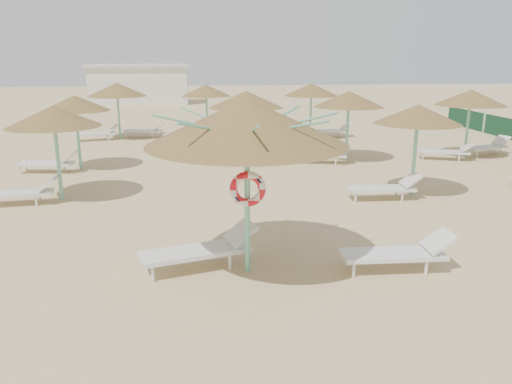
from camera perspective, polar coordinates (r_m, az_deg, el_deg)
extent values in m
plane|color=tan|center=(9.96, 0.82, -8.35)|extent=(120.00, 120.00, 0.00)
cylinder|color=#70C3A1|center=(9.24, -1.00, -1.21)|extent=(0.11, 0.11, 2.74)
cone|color=olive|center=(8.93, -1.05, 8.02)|extent=(3.66, 3.66, 0.82)
cylinder|color=#70C3A1|center=(8.97, -1.04, 6.28)|extent=(0.20, 0.20, 0.12)
cylinder|color=#70C3A1|center=(9.05, 4.31, 7.83)|extent=(1.65, 0.04, 0.41)
cylinder|color=#70C3A1|center=(9.59, 2.18, 8.29)|extent=(1.20, 1.20, 0.41)
cylinder|color=#70C3A1|center=(9.76, -1.53, 8.42)|extent=(0.04, 1.65, 0.41)
cylinder|color=#70C3A1|center=(9.48, -5.01, 8.16)|extent=(1.20, 1.20, 0.41)
cylinder|color=#70C3A1|center=(8.89, -6.50, 7.64)|extent=(1.65, 0.04, 0.41)
cylinder|color=#70C3A1|center=(8.31, -4.76, 7.14)|extent=(1.20, 1.20, 0.41)
cylinder|color=#70C3A1|center=(8.10, -0.46, 6.99)|extent=(0.04, 1.65, 0.41)
cylinder|color=#70C3A1|center=(8.43, 3.41, 7.29)|extent=(1.20, 1.20, 0.41)
torus|color=red|center=(9.07, -0.95, 0.34)|extent=(0.67, 0.15, 0.67)
cylinder|color=silver|center=(9.39, -11.73, -9.19)|extent=(0.07, 0.07, 0.31)
cylinder|color=silver|center=(9.89, -12.34, -7.93)|extent=(0.07, 0.07, 0.31)
cylinder|color=silver|center=(9.73, -3.00, -7.98)|extent=(0.07, 0.07, 0.31)
cylinder|color=silver|center=(10.21, -4.04, -6.83)|extent=(0.07, 0.07, 0.31)
cube|color=silver|center=(9.73, -6.96, -6.80)|extent=(2.21, 1.23, 0.09)
cube|color=silver|center=(9.90, -1.76, -4.64)|extent=(0.70, 0.78, 0.40)
cylinder|color=silver|center=(9.56, 11.11, -8.78)|extent=(0.06, 0.06, 0.29)
cylinder|color=silver|center=(10.01, 10.32, -7.59)|extent=(0.06, 0.06, 0.29)
cylinder|color=silver|center=(10.01, 18.88, -8.21)|extent=(0.06, 0.06, 0.29)
cylinder|color=silver|center=(10.45, 17.78, -7.11)|extent=(0.06, 0.06, 0.29)
cube|color=silver|center=(9.96, 15.38, -6.89)|extent=(1.98, 0.71, 0.08)
cube|color=silver|center=(10.20, 20.13, -5.27)|extent=(0.52, 0.64, 0.38)
cylinder|color=#70C3A1|center=(15.12, -21.68, 3.39)|extent=(0.11, 0.11, 2.30)
cone|color=olive|center=(14.93, -22.15, 8.03)|extent=(2.56, 2.56, 0.58)
cylinder|color=#70C3A1|center=(14.96, -22.06, 7.14)|extent=(0.20, 0.20, 0.12)
cylinder|color=silver|center=(14.94, -23.81, -0.97)|extent=(0.06, 0.06, 0.28)
cylinder|color=silver|center=(15.41, -23.47, -0.45)|extent=(0.06, 0.06, 0.28)
cube|color=silver|center=(15.25, -25.73, -0.17)|extent=(1.95, 0.81, 0.08)
cube|color=silver|center=(15.01, -22.69, 0.90)|extent=(0.54, 0.65, 0.36)
cylinder|color=#70C3A1|center=(19.01, -19.66, 5.85)|extent=(0.11, 0.11, 2.30)
cone|color=olive|center=(18.87, -20.00, 9.53)|extent=(2.40, 2.40, 0.54)
cylinder|color=#70C3A1|center=(18.89, -19.94, 8.84)|extent=(0.20, 0.20, 0.12)
cylinder|color=silver|center=(19.20, -25.35, 2.27)|extent=(0.06, 0.06, 0.28)
cylinder|color=silver|center=(19.64, -24.74, 2.60)|extent=(0.06, 0.06, 0.28)
cylinder|color=silver|center=(18.65, -21.60, 2.33)|extent=(0.06, 0.06, 0.28)
cylinder|color=silver|center=(19.11, -21.06, 2.67)|extent=(0.06, 0.06, 0.28)
cube|color=silver|center=(19.05, -22.92, 3.00)|extent=(1.96, 0.84, 0.08)
cube|color=silver|center=(18.69, -20.59, 3.77)|extent=(0.55, 0.65, 0.36)
cylinder|color=#70C3A1|center=(25.62, -15.42, 8.44)|extent=(0.11, 0.11, 2.30)
cone|color=olive|center=(25.52, -15.62, 11.22)|extent=(2.87, 2.87, 0.65)
cylinder|color=#70C3A1|center=(25.53, -15.58, 10.67)|extent=(0.20, 0.20, 0.12)
cylinder|color=silver|center=(25.28, -19.61, 5.70)|extent=(0.06, 0.06, 0.28)
cylinder|color=silver|center=(25.78, -19.65, 5.87)|extent=(0.06, 0.06, 0.28)
cylinder|color=silver|center=(25.34, -16.55, 5.98)|extent=(0.06, 0.06, 0.28)
cylinder|color=silver|center=(25.84, -16.65, 6.14)|extent=(0.06, 0.06, 0.28)
cube|color=silver|center=(25.53, -17.87, 6.35)|extent=(1.99, 1.07, 0.08)
cube|color=silver|center=(25.55, -16.00, 7.05)|extent=(0.62, 0.70, 0.36)
cylinder|color=silver|center=(25.97, -14.60, 6.33)|extent=(0.06, 0.06, 0.28)
cylinder|color=silver|center=(26.43, -14.20, 6.51)|extent=(0.06, 0.06, 0.28)
cylinder|color=silver|center=(25.49, -11.77, 6.34)|extent=(0.06, 0.06, 0.28)
cylinder|color=silver|center=(25.96, -11.41, 6.52)|extent=(0.06, 0.06, 0.28)
cube|color=silver|center=(25.88, -12.77, 6.82)|extent=(1.99, 1.07, 0.08)
cube|color=silver|center=(25.57, -11.00, 7.36)|extent=(0.62, 0.70, 0.36)
cylinder|color=#70C3A1|center=(19.28, -1.14, 6.86)|extent=(0.11, 0.11, 2.30)
cone|color=olive|center=(19.13, -1.16, 10.55)|extent=(2.81, 2.81, 0.63)
cylinder|color=#70C3A1|center=(19.15, -1.15, 9.82)|extent=(0.20, 0.20, 0.12)
cylinder|color=silver|center=(18.97, -6.85, 3.51)|extent=(0.06, 0.06, 0.28)
cylinder|color=silver|center=(19.43, -6.43, 3.81)|extent=(0.06, 0.06, 0.28)
cylinder|color=silver|center=(18.63, -2.86, 3.38)|extent=(0.06, 0.06, 0.28)
cylinder|color=silver|center=(19.10, -2.53, 3.69)|extent=(0.06, 0.06, 0.28)
cube|color=silver|center=(18.95, -4.33, 4.13)|extent=(2.00, 1.13, 0.08)
cube|color=silver|center=(18.72, -1.81, 4.77)|extent=(0.64, 0.71, 0.36)
cylinder|color=#70C3A1|center=(24.42, -5.64, 8.60)|extent=(0.11, 0.11, 2.30)
cone|color=olive|center=(24.31, -5.72, 11.48)|extent=(2.38, 2.38, 0.54)
cylinder|color=#70C3A1|center=(24.32, -5.70, 10.94)|extent=(0.20, 0.20, 0.12)
cylinder|color=silver|center=(24.20, -10.17, 5.95)|extent=(0.06, 0.06, 0.28)
cylinder|color=silver|center=(24.66, -9.78, 6.15)|extent=(0.06, 0.06, 0.28)
cylinder|color=silver|center=(23.77, -7.10, 5.91)|extent=(0.06, 0.06, 0.28)
cylinder|color=silver|center=(24.24, -6.75, 6.10)|extent=(0.06, 0.06, 0.28)
cube|color=silver|center=(24.14, -8.20, 6.45)|extent=(2.00, 1.14, 0.08)
cube|color=silver|center=(23.85, -6.26, 6.99)|extent=(0.64, 0.71, 0.36)
cylinder|color=silver|center=(24.40, -4.61, 6.22)|extent=(0.06, 0.06, 0.28)
cylinder|color=silver|center=(24.87, -4.99, 6.39)|extent=(0.06, 0.06, 0.28)
cylinder|color=silver|center=(24.86, -1.65, 6.44)|extent=(0.06, 0.06, 0.28)
cylinder|color=silver|center=(25.32, -2.07, 6.60)|extent=(0.06, 0.06, 0.28)
cube|color=silver|center=(24.87, -3.05, 6.84)|extent=(2.00, 1.14, 0.08)
cube|color=silver|center=(25.14, -1.23, 7.51)|extent=(0.64, 0.71, 0.36)
cylinder|color=#70C3A1|center=(15.28, 17.65, 3.88)|extent=(0.11, 0.11, 2.30)
cone|color=olive|center=(15.09, 18.03, 8.46)|extent=(2.45, 2.45, 0.55)
cylinder|color=#70C3A1|center=(15.12, 17.96, 7.59)|extent=(0.20, 0.20, 0.12)
cylinder|color=silver|center=(14.26, 11.32, -0.66)|extent=(0.06, 0.06, 0.28)
cylinder|color=silver|center=(14.72, 10.79, -0.13)|extent=(0.06, 0.06, 0.28)
cylinder|color=silver|center=(14.69, 16.39, -0.52)|extent=(0.06, 0.06, 0.28)
cylinder|color=silver|center=(15.14, 15.72, 0.00)|extent=(0.06, 0.06, 0.28)
cube|color=silver|center=(14.68, 14.09, 0.36)|extent=(1.92, 0.67, 0.08)
cube|color=silver|center=(14.92, 17.24, 1.32)|extent=(0.50, 0.61, 0.36)
cylinder|color=#70C3A1|center=(19.79, 10.39, 6.83)|extent=(0.11, 0.11, 2.30)
cone|color=olive|center=(19.64, 10.56, 10.41)|extent=(2.67, 2.67, 0.60)
cylinder|color=#70C3A1|center=(19.67, 10.53, 9.71)|extent=(0.20, 0.20, 0.12)
cylinder|color=silver|center=(19.07, 5.03, 3.63)|extent=(0.06, 0.06, 0.28)
cylinder|color=silver|center=(19.56, 5.11, 3.92)|extent=(0.06, 0.06, 0.28)
cylinder|color=silver|center=(19.05, 9.09, 3.48)|extent=(0.06, 0.06, 0.28)
cylinder|color=silver|center=(19.54, 9.08, 3.78)|extent=(0.06, 0.06, 0.28)
cube|color=silver|center=(19.25, 7.47, 4.21)|extent=(2.00, 1.08, 0.08)
cube|color=silver|center=(19.22, 10.03, 4.82)|extent=(0.62, 0.70, 0.36)
cylinder|color=#70C3A1|center=(24.87, 6.25, 8.70)|extent=(0.11, 0.11, 2.30)
cone|color=olive|center=(24.76, 6.34, 11.55)|extent=(2.66, 2.66, 0.60)
cylinder|color=#70C3A1|center=(24.78, 6.32, 11.00)|extent=(0.20, 0.20, 0.12)
cylinder|color=silver|center=(24.08, 2.02, 6.14)|extent=(0.06, 0.06, 0.28)
cylinder|color=silver|center=(24.58, 1.93, 6.33)|extent=(0.06, 0.06, 0.28)
cylinder|color=silver|center=(24.22, 5.22, 6.14)|extent=(0.06, 0.06, 0.28)
cylinder|color=silver|center=(24.71, 5.07, 6.33)|extent=(0.06, 0.06, 0.28)
cube|color=silver|center=(24.37, 3.86, 6.65)|extent=(1.94, 0.76, 0.08)
cube|color=silver|center=(24.45, 5.87, 7.20)|extent=(0.53, 0.63, 0.36)
cylinder|color=silver|center=(25.07, 6.91, 6.41)|extent=(0.06, 0.06, 0.28)
cylinder|color=silver|center=(25.54, 6.57, 6.58)|extent=(0.06, 0.06, 0.28)
cylinder|color=silver|center=(25.51, 9.82, 6.45)|extent=(0.06, 0.06, 0.28)
cylinder|color=silver|center=(25.98, 9.44, 6.62)|extent=(0.06, 0.06, 0.28)
cube|color=silver|center=(25.53, 8.48, 6.92)|extent=(1.94, 0.76, 0.08)
cube|color=silver|center=(25.79, 10.30, 7.46)|extent=(0.53, 0.63, 0.36)
cylinder|color=#70C3A1|center=(21.83, 22.99, 6.66)|extent=(0.11, 0.11, 2.30)
cone|color=olive|center=(21.71, 23.34, 9.89)|extent=(2.73, 2.73, 0.62)
cylinder|color=#70C3A1|center=(21.72, 23.27, 9.26)|extent=(0.20, 0.20, 0.12)
cylinder|color=silver|center=(20.78, 18.53, 3.86)|extent=(0.06, 0.06, 0.28)
cylinder|color=silver|center=(21.27, 18.41, 4.12)|extent=(0.06, 0.06, 0.28)
cylinder|color=silver|center=(20.97, 22.20, 3.61)|extent=(0.06, 0.06, 0.28)
cylinder|color=silver|center=(21.45, 22.00, 3.88)|extent=(0.06, 0.06, 0.28)
cube|color=silver|center=(21.09, 20.67, 4.33)|extent=(2.00, 1.21, 0.08)
cube|color=silver|center=(21.19, 23.01, 4.80)|extent=(0.66, 0.73, 0.36)
cylinder|color=silver|center=(22.03, 23.94, 3.95)|extent=(0.06, 0.06, 0.28)
cylinder|color=silver|center=(22.35, 22.98, 4.20)|extent=(0.06, 0.06, 0.28)
cylinder|color=silver|center=(23.07, 26.13, 4.16)|extent=(0.06, 0.06, 0.28)
cylinder|color=silver|center=(23.37, 25.18, 4.40)|extent=(0.06, 0.06, 0.28)
cube|color=silver|center=(22.77, 24.83, 4.64)|extent=(2.00, 1.21, 0.08)
cube|color=silver|center=(23.39, 26.24, 5.33)|extent=(0.66, 0.73, 0.36)
cube|color=silver|center=(44.37, -13.09, 11.77)|extent=(8.00, 4.00, 3.00)
cube|color=beige|center=(44.31, -13.22, 13.86)|extent=(8.40, 4.40, 0.25)
cube|color=#1C542E|center=(27.82, 26.75, 6.51)|extent=(0.08, 3.80, 1.00)
cube|color=#1C542E|center=(31.21, 22.79, 7.75)|extent=(0.08, 3.80, 1.00)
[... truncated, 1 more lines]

